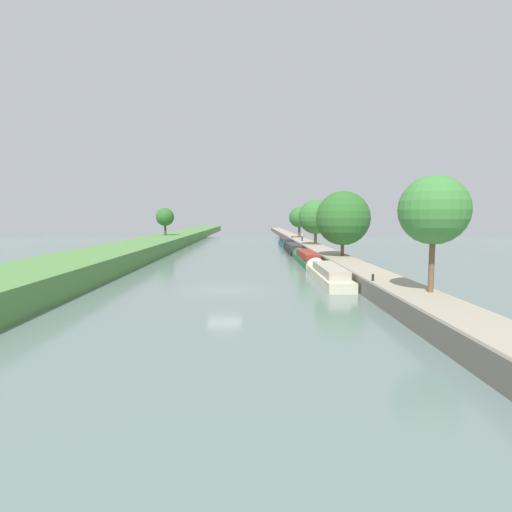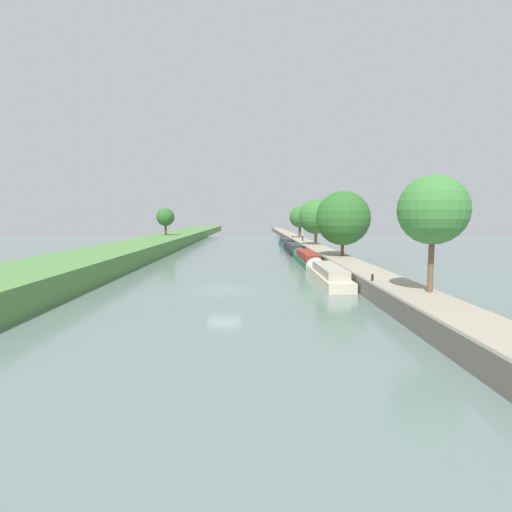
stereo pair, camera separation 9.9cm
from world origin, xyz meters
name	(u,v)px [view 1 (the left image)]	position (x,y,z in m)	size (l,w,h in m)	color
ground_plane	(224,290)	(0.00, 0.00, 0.00)	(160.00, 160.00, 0.00)	slate
left_grassy_bank	(38,278)	(-13.75, 0.00, 0.92)	(7.57, 260.00, 1.84)	#518442
right_towpath	(378,282)	(11.50, 0.00, 0.56)	(3.08, 260.00, 1.12)	#9E937F
stone_quay	(356,282)	(9.84, 0.00, 0.58)	(0.25, 260.00, 1.17)	#6B665B
narrowboat_cream	(327,274)	(8.49, 4.56, 0.58)	(2.04, 12.57, 2.01)	beige
narrowboat_green	(306,258)	(8.54, 18.25, 0.58)	(1.92, 14.40, 2.00)	#1E6033
narrowboat_black	(293,248)	(8.45, 32.97, 0.54)	(2.01, 14.08, 2.03)	black
narrowboat_teal	(285,242)	(8.36, 46.80, 0.60)	(1.90, 11.08, 2.01)	#195B60
tree_rightbank_near	(434,210)	(12.36, -6.92, 5.81)	(3.94, 3.94, 6.68)	brown
tree_rightbank_midnear	(343,218)	(12.12, 14.96, 5.27)	(5.96, 5.96, 7.14)	brown
tree_rightbank_midfar	(316,217)	(12.06, 33.64, 5.41)	(5.36, 5.36, 6.99)	brown
tree_rightbank_far	(299,217)	(12.05, 55.18, 5.30)	(4.31, 4.31, 6.37)	brown
tree_leftbank_downstream	(165,217)	(-14.74, 49.68, 5.37)	(3.49, 3.49, 5.30)	#4C3828
person_walking	(302,236)	(11.18, 43.22, 1.99)	(0.34, 0.34, 1.66)	#282D42
mooring_bollard_near	(373,277)	(10.26, -2.75, 1.34)	(0.16, 0.16, 0.45)	black
mooring_bollard_far	(292,237)	(10.26, 51.85, 1.34)	(0.16, 0.16, 0.45)	black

